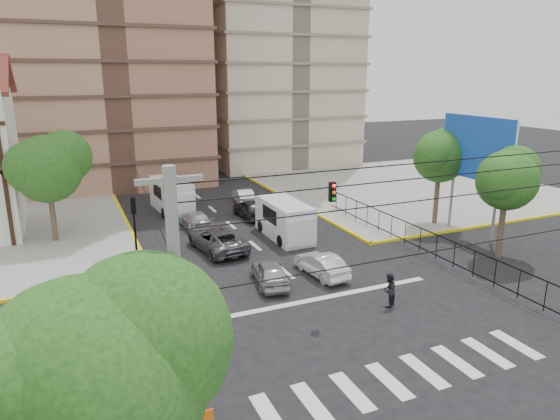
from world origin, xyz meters
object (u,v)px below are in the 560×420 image
car_silver_front_left (270,272)px  pedestrian_crosswalk (389,290)px  van_right_lane (286,221)px  traffic_light_nw (134,223)px  van_left_lane (172,197)px  car_white_front_right (321,265)px

car_silver_front_left → pedestrian_crosswalk: pedestrian_crosswalk is taller
van_right_lane → car_silver_front_left: bearing=-120.6°
traffic_light_nw → pedestrian_crosswalk: size_ratio=2.60×
van_left_lane → pedestrian_crosswalk: bearing=-78.8°
traffic_light_nw → van_left_lane: 13.70m
traffic_light_nw → car_silver_front_left: size_ratio=1.14×
van_right_lane → car_white_front_right: 6.88m
van_left_lane → pedestrian_crosswalk: (5.94, -21.44, -0.40)m
traffic_light_nw → van_right_lane: traffic_light_nw is taller
van_right_lane → car_white_front_right: (-0.92, -6.80, -0.58)m
traffic_light_nw → car_white_front_right: traffic_light_nw is taller
traffic_light_nw → van_right_lane: 10.88m
van_left_lane → car_white_front_right: 17.40m
car_silver_front_left → pedestrian_crosswalk: (4.25, -4.78, 0.19)m
van_right_lane → car_silver_front_left: van_right_lane is taller
traffic_light_nw → car_white_front_right: size_ratio=1.12×
traffic_light_nw → car_silver_front_left: bearing=-31.7°
traffic_light_nw → car_silver_front_left: 7.84m
car_silver_front_left → van_left_lane: bearing=-74.4°
van_right_lane → pedestrian_crosswalk: 11.52m
car_silver_front_left → car_white_front_right: car_silver_front_left is taller
van_right_lane → car_silver_front_left: size_ratio=1.45×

